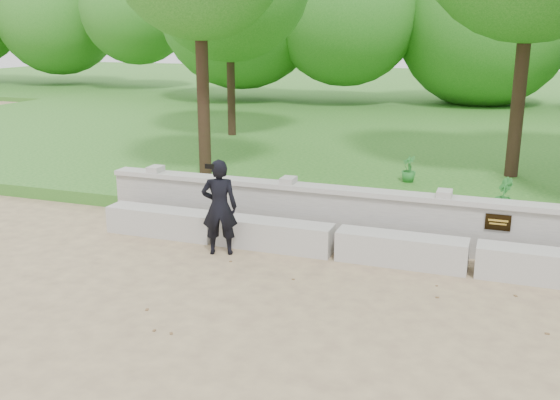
{
  "coord_description": "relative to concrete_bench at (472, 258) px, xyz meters",
  "views": [
    {
      "loc": [
        0.28,
        -6.8,
        3.34
      ],
      "look_at": [
        -2.77,
        1.56,
        0.9
      ],
      "focal_mm": 40.0,
      "sensor_mm": 36.0,
      "label": 1
    }
  ],
  "objects": [
    {
      "name": "lawn",
      "position": [
        -0.0,
        12.1,
        -0.1
      ],
      "size": [
        40.0,
        22.0,
        0.25
      ],
      "primitive_type": "cube",
      "color": "#1F5A19",
      "rests_on": "ground"
    },
    {
      "name": "concrete_bench",
      "position": [
        0.0,
        0.0,
        0.0
      ],
      "size": [
        11.9,
        0.45,
        0.45
      ],
      "color": "#BCB9B2",
      "rests_on": "ground"
    },
    {
      "name": "parapet_wall",
      "position": [
        0.0,
        0.7,
        0.24
      ],
      "size": [
        12.5,
        0.35,
        0.9
      ],
      "color": "#B1AEA7",
      "rests_on": "ground"
    },
    {
      "name": "ground",
      "position": [
        -0.0,
        -1.9,
        -0.22
      ],
      "size": [
        80.0,
        80.0,
        0.0
      ],
      "primitive_type": "plane",
      "color": "tan",
      "rests_on": "ground"
    },
    {
      "name": "shrub_d",
      "position": [
        -1.55,
        4.19,
        0.3
      ],
      "size": [
        0.41,
        0.41,
        0.55
      ],
      "primitive_type": "imported",
      "rotation": [
        0.0,
        0.0,
        5.45
      ],
      "color": "#27742B",
      "rests_on": "lawn"
    },
    {
      "name": "shrub_b",
      "position": [
        0.34,
        2.47,
        0.33
      ],
      "size": [
        0.31,
        0.37,
        0.62
      ],
      "primitive_type": "imported",
      "rotation": [
        0.0,
        0.0,
        1.67
      ],
      "color": "#27742B",
      "rests_on": "lawn"
    },
    {
      "name": "man_main",
      "position": [
        -3.69,
        -0.49,
        0.52
      ],
      "size": [
        0.63,
        0.59,
        1.48
      ],
      "color": "black",
      "rests_on": "ground"
    },
    {
      "name": "shrub_a",
      "position": [
        -3.15,
        1.4,
        0.32
      ],
      "size": [
        0.35,
        0.37,
        0.59
      ],
      "primitive_type": "imported",
      "rotation": [
        0.0,
        0.0,
        0.99
      ],
      "color": "#27742B",
      "rests_on": "lawn"
    }
  ]
}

